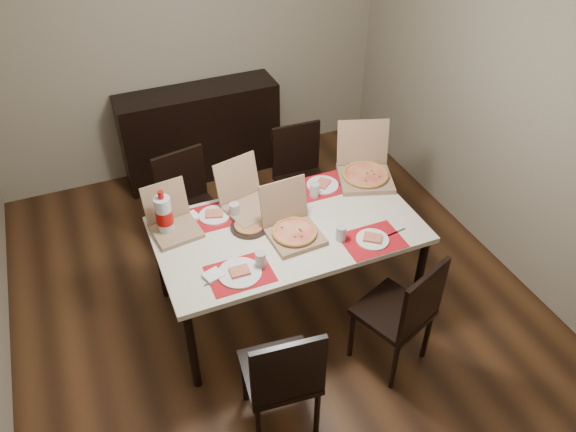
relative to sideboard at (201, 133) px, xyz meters
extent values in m
cube|color=#462915|center=(0.00, -1.78, -0.46)|extent=(3.80, 4.00, 0.02)
cube|color=gray|center=(0.00, 0.23, 0.85)|extent=(3.80, 0.02, 2.60)
cube|color=gray|center=(1.91, -1.78, 0.85)|extent=(0.02, 4.00, 2.60)
cube|color=black|center=(0.00, 0.00, 0.00)|extent=(1.50, 0.40, 0.90)
cube|color=beige|center=(0.09, -1.98, 0.28)|extent=(1.80, 1.00, 0.04)
cylinder|color=black|center=(-0.75, -2.42, -0.10)|extent=(0.06, 0.06, 0.71)
cylinder|color=black|center=(0.93, -2.42, -0.10)|extent=(0.06, 0.06, 0.71)
cylinder|color=black|center=(-0.75, -1.54, -0.10)|extent=(0.06, 0.06, 0.71)
cylinder|color=black|center=(0.93, -1.54, -0.10)|extent=(0.06, 0.06, 0.71)
cube|color=black|center=(-0.33, -2.85, 0.00)|extent=(0.46, 0.46, 0.04)
cube|color=black|center=(-0.35, -3.03, 0.25)|extent=(0.42, 0.08, 0.46)
cylinder|color=black|center=(-0.53, -3.00, -0.24)|extent=(0.04, 0.04, 0.43)
cylinder|color=black|center=(-0.17, -3.04, -0.24)|extent=(0.04, 0.04, 0.43)
cylinder|color=black|center=(-0.49, -2.65, -0.24)|extent=(0.04, 0.04, 0.43)
cylinder|color=black|center=(-0.13, -2.69, -0.24)|extent=(0.04, 0.04, 0.43)
cube|color=black|center=(0.53, -2.70, 0.00)|extent=(0.54, 0.54, 0.04)
cube|color=black|center=(0.60, -2.88, 0.25)|extent=(0.40, 0.18, 0.46)
cylinder|color=black|center=(0.43, -2.93, -0.24)|extent=(0.04, 0.04, 0.43)
cylinder|color=black|center=(0.76, -2.80, -0.24)|extent=(0.04, 0.04, 0.43)
cylinder|color=black|center=(0.29, -2.60, -0.24)|extent=(0.04, 0.04, 0.43)
cylinder|color=black|center=(0.63, -2.47, -0.24)|extent=(0.04, 0.04, 0.43)
cube|color=black|center=(-0.40, -1.21, 0.00)|extent=(0.49, 0.49, 0.04)
cube|color=black|center=(-0.43, -1.02, 0.25)|extent=(0.42, 0.11, 0.46)
cylinder|color=black|center=(-0.25, -0.99, -0.24)|extent=(0.04, 0.04, 0.43)
cylinder|color=black|center=(-0.61, -1.06, -0.24)|extent=(0.04, 0.04, 0.43)
cylinder|color=black|center=(-0.18, -1.35, -0.24)|extent=(0.04, 0.04, 0.43)
cylinder|color=black|center=(-0.54, -1.42, -0.24)|extent=(0.04, 0.04, 0.43)
cube|color=black|center=(0.57, -1.18, 0.00)|extent=(0.44, 0.44, 0.04)
cube|color=black|center=(0.58, -0.99, 0.25)|extent=(0.42, 0.05, 0.46)
cylinder|color=black|center=(0.76, -1.01, -0.24)|extent=(0.04, 0.04, 0.43)
cylinder|color=black|center=(0.40, -0.99, -0.24)|extent=(0.04, 0.04, 0.43)
cylinder|color=black|center=(0.74, -1.37, -0.24)|extent=(0.04, 0.04, 0.43)
cylinder|color=black|center=(0.38, -1.35, -0.24)|extent=(0.04, 0.04, 0.43)
cube|color=#BA0C16|center=(-0.36, -2.28, 0.30)|extent=(0.40, 0.30, 0.00)
cylinder|color=white|center=(-0.36, -2.28, 0.31)|extent=(0.28, 0.28, 0.01)
cube|color=#EBB975|center=(-0.36, -2.28, 0.33)|extent=(0.12, 0.09, 0.02)
cylinder|color=#ADB0B8|center=(-0.22, -2.26, 0.36)|extent=(0.07, 0.07, 0.11)
cube|color=#B2B2B7|center=(-0.50, -2.28, 0.30)|extent=(0.20, 0.04, 0.00)
cube|color=white|center=(-0.52, -2.24, 0.31)|extent=(0.13, 0.13, 0.02)
cube|color=#BA0C16|center=(0.55, -2.32, 0.30)|extent=(0.40, 0.30, 0.00)
cylinder|color=white|center=(0.55, -2.32, 0.31)|extent=(0.22, 0.22, 0.01)
cube|color=#EBB975|center=(0.55, -2.32, 0.33)|extent=(0.15, 0.14, 0.02)
cylinder|color=#ADB0B8|center=(0.36, -2.23, 0.36)|extent=(0.07, 0.07, 0.11)
cube|color=#B2B2B7|center=(0.72, -2.32, 0.30)|extent=(0.20, 0.04, 0.00)
cube|color=#BA0C16|center=(-0.34, -1.66, 0.30)|extent=(0.40, 0.30, 0.00)
cylinder|color=white|center=(-0.34, -1.66, 0.31)|extent=(0.22, 0.22, 0.01)
cube|color=#EBB975|center=(-0.34, -1.66, 0.33)|extent=(0.14, 0.12, 0.02)
cylinder|color=#ADB0B8|center=(-0.21, -1.72, 0.36)|extent=(0.07, 0.07, 0.11)
cube|color=#B2B2B7|center=(-0.51, -1.66, 0.30)|extent=(0.20, 0.04, 0.00)
cube|color=white|center=(-0.50, -1.62, 0.31)|extent=(0.13, 0.13, 0.02)
cube|color=#BA0C16|center=(0.52, -1.63, 0.30)|extent=(0.40, 0.30, 0.00)
cylinder|color=white|center=(0.52, -1.63, 0.31)|extent=(0.24, 0.24, 0.01)
cube|color=#EBB975|center=(0.52, -1.63, 0.33)|extent=(0.15, 0.15, 0.02)
cylinder|color=#ADB0B8|center=(0.40, -1.72, 0.36)|extent=(0.07, 0.07, 0.11)
cube|color=#B2B2B7|center=(0.69, -1.66, 0.30)|extent=(0.20, 0.04, 0.00)
cube|color=white|center=(0.17, -2.04, 0.31)|extent=(0.16, 0.15, 0.02)
cube|color=#8D6F51|center=(0.09, -2.09, 0.32)|extent=(0.36, 0.36, 0.03)
cube|color=#8D6F51|center=(0.08, -1.92, 0.49)|extent=(0.34, 0.09, 0.30)
cylinder|color=#EBB975|center=(0.09, -2.09, 0.34)|extent=(0.31, 0.31, 0.02)
cube|color=#8D6F51|center=(0.85, -1.69, 0.32)|extent=(0.50, 0.50, 0.04)
cube|color=#8D6F51|center=(0.91, -1.50, 0.52)|extent=(0.40, 0.21, 0.35)
cylinder|color=#EBB975|center=(0.85, -1.69, 0.35)|extent=(0.43, 0.43, 0.02)
cube|color=#8D6F51|center=(-0.63, -1.73, 0.32)|extent=(0.34, 0.34, 0.03)
cube|color=#8D6F51|center=(-0.65, -1.58, 0.47)|extent=(0.31, 0.11, 0.27)
cube|color=#8D6F51|center=(-0.08, -1.70, 0.32)|extent=(0.41, 0.41, 0.03)
cube|color=#8D6F51|center=(-0.12, -1.54, 0.49)|extent=(0.35, 0.15, 0.30)
cylinder|color=black|center=(-0.16, -1.87, 0.31)|extent=(0.26, 0.26, 0.01)
cylinder|color=#BD7E48|center=(-0.16, -1.87, 0.32)|extent=(0.21, 0.21, 0.02)
imported|color=white|center=(0.24, -1.84, 0.31)|extent=(0.12, 0.12, 0.03)
cylinder|color=silver|center=(-0.69, -1.70, 0.44)|extent=(0.11, 0.11, 0.29)
cylinder|color=#B00B08|center=(-0.69, -1.70, 0.44)|extent=(0.11, 0.11, 0.10)
cylinder|color=#B00B08|center=(-0.69, -1.70, 0.61)|extent=(0.04, 0.04, 0.06)
camera|label=1|loc=(-1.06, -4.70, 2.77)|focal=35.00mm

